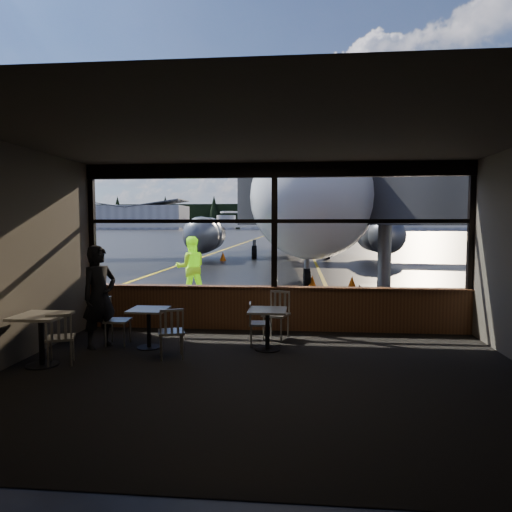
# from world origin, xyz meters

# --- Properties ---
(ground_plane) EXTENTS (520.00, 520.00, 0.00)m
(ground_plane) POSITION_xyz_m (0.00, 120.00, 0.00)
(ground_plane) COLOR black
(ground_plane) RESTS_ON ground
(carpet_floor) EXTENTS (8.00, 6.00, 0.01)m
(carpet_floor) POSITION_xyz_m (0.00, -3.00, 0.01)
(carpet_floor) COLOR black
(carpet_floor) RESTS_ON ground
(ceiling) EXTENTS (8.00, 6.00, 0.04)m
(ceiling) POSITION_xyz_m (0.00, -3.00, 3.50)
(ceiling) COLOR #38332D
(ceiling) RESTS_ON ground
(wall_left) EXTENTS (0.04, 6.00, 3.50)m
(wall_left) POSITION_xyz_m (-4.00, -3.00, 1.75)
(wall_left) COLOR #4D473E
(wall_left) RESTS_ON ground
(wall_back) EXTENTS (8.00, 0.04, 3.50)m
(wall_back) POSITION_xyz_m (0.00, -6.00, 1.75)
(wall_back) COLOR #4D473E
(wall_back) RESTS_ON ground
(window_sill) EXTENTS (8.00, 0.28, 0.90)m
(window_sill) POSITION_xyz_m (0.00, 0.00, 0.45)
(window_sill) COLOR #542F19
(window_sill) RESTS_ON ground
(window_header) EXTENTS (8.00, 0.18, 0.30)m
(window_header) POSITION_xyz_m (0.00, 0.00, 3.35)
(window_header) COLOR black
(window_header) RESTS_ON ground
(mullion_left) EXTENTS (0.12, 0.12, 2.60)m
(mullion_left) POSITION_xyz_m (-3.95, 0.00, 2.20)
(mullion_left) COLOR black
(mullion_left) RESTS_ON ground
(mullion_centre) EXTENTS (0.12, 0.12, 2.60)m
(mullion_centre) POSITION_xyz_m (0.00, 0.00, 2.20)
(mullion_centre) COLOR black
(mullion_centre) RESTS_ON ground
(mullion_right) EXTENTS (0.12, 0.12, 2.60)m
(mullion_right) POSITION_xyz_m (3.95, 0.00, 2.20)
(mullion_right) COLOR black
(mullion_right) RESTS_ON ground
(window_transom) EXTENTS (8.00, 0.10, 0.08)m
(window_transom) POSITION_xyz_m (0.00, 0.00, 2.30)
(window_transom) COLOR black
(window_transom) RESTS_ON ground
(airliner) EXTENTS (33.09, 38.88, 11.33)m
(airliner) POSITION_xyz_m (0.06, 19.25, 5.66)
(airliner) COLOR white
(airliner) RESTS_ON ground_plane
(jet_bridge) EXTENTS (8.45, 10.33, 4.51)m
(jet_bridge) POSITION_xyz_m (3.60, 5.50, 2.25)
(jet_bridge) COLOR #2B2B2E
(jet_bridge) RESTS_ON ground_plane
(cafe_table_near) EXTENTS (0.67, 0.67, 0.74)m
(cafe_table_near) POSITION_xyz_m (-0.04, -1.56, 0.37)
(cafe_table_near) COLOR gray
(cafe_table_near) RESTS_ON carpet_floor
(cafe_table_mid) EXTENTS (0.65, 0.65, 0.72)m
(cafe_table_mid) POSITION_xyz_m (-2.18, -1.62, 0.36)
(cafe_table_mid) COLOR gray
(cafe_table_mid) RESTS_ON carpet_floor
(cafe_table_left) EXTENTS (0.75, 0.75, 0.82)m
(cafe_table_left) POSITION_xyz_m (-3.52, -2.80, 0.41)
(cafe_table_left) COLOR #A19D94
(cafe_table_left) RESTS_ON carpet_floor
(chair_near_w) EXTENTS (0.47, 0.47, 0.80)m
(chair_near_w) POSITION_xyz_m (-0.20, -1.25, 0.40)
(chair_near_w) COLOR #B5B0A3
(chair_near_w) RESTS_ON carpet_floor
(chair_near_n) EXTENTS (0.66, 0.66, 0.94)m
(chair_near_n) POSITION_xyz_m (0.07, -0.76, 0.47)
(chair_near_n) COLOR beige
(chair_near_n) RESTS_ON carpet_floor
(chair_mid_s) EXTENTS (0.61, 0.61, 0.87)m
(chair_mid_s) POSITION_xyz_m (-1.60, -2.19, 0.44)
(chair_mid_s) COLOR #AEAA9D
(chair_mid_s) RESTS_ON carpet_floor
(chair_mid_w) EXTENTS (0.51, 0.51, 0.89)m
(chair_mid_w) POSITION_xyz_m (-2.82, -1.45, 0.45)
(chair_mid_w) COLOR beige
(chair_mid_w) RESTS_ON carpet_floor
(chair_left_s) EXTENTS (0.61, 0.61, 0.86)m
(chair_left_s) POSITION_xyz_m (-3.25, -2.71, 0.43)
(chair_left_s) COLOR beige
(chair_left_s) RESTS_ON carpet_floor
(passenger) EXTENTS (0.73, 0.81, 1.86)m
(passenger) POSITION_xyz_m (-3.08, -1.65, 0.93)
(passenger) COLOR black
(passenger) RESTS_ON carpet_floor
(ground_crew) EXTENTS (1.10, 0.98, 1.87)m
(ground_crew) POSITION_xyz_m (-2.72, 3.92, 0.94)
(ground_crew) COLOR #BFF219
(ground_crew) RESTS_ON ground_plane
(cone_nose) EXTENTS (0.31, 0.31, 0.43)m
(cone_nose) POSITION_xyz_m (1.00, 6.67, 0.22)
(cone_nose) COLOR #F04E07
(cone_nose) RESTS_ON ground_plane
(cone_wing) EXTENTS (0.40, 0.40, 0.55)m
(cone_wing) POSITION_xyz_m (-4.10, 18.06, 0.28)
(cone_wing) COLOR #E94807
(cone_wing) RESTS_ON ground_plane
(hangar_left) EXTENTS (45.00, 18.00, 11.00)m
(hangar_left) POSITION_xyz_m (-70.00, 180.00, 5.50)
(hangar_left) COLOR silver
(hangar_left) RESTS_ON ground_plane
(hangar_mid) EXTENTS (38.00, 15.00, 10.00)m
(hangar_mid) POSITION_xyz_m (0.00, 185.00, 5.00)
(hangar_mid) COLOR silver
(hangar_mid) RESTS_ON ground_plane
(hangar_right) EXTENTS (50.00, 20.00, 12.00)m
(hangar_right) POSITION_xyz_m (60.00, 178.00, 6.00)
(hangar_right) COLOR silver
(hangar_right) RESTS_ON ground_plane
(fuel_tank_a) EXTENTS (8.00, 8.00, 6.00)m
(fuel_tank_a) POSITION_xyz_m (-30.00, 182.00, 3.00)
(fuel_tank_a) COLOR silver
(fuel_tank_a) RESTS_ON ground_plane
(fuel_tank_b) EXTENTS (8.00, 8.00, 6.00)m
(fuel_tank_b) POSITION_xyz_m (-20.00, 182.00, 3.00)
(fuel_tank_b) COLOR silver
(fuel_tank_b) RESTS_ON ground_plane
(fuel_tank_c) EXTENTS (8.00, 8.00, 6.00)m
(fuel_tank_c) POSITION_xyz_m (-10.00, 182.00, 3.00)
(fuel_tank_c) COLOR silver
(fuel_tank_c) RESTS_ON ground_plane
(treeline) EXTENTS (360.00, 3.00, 12.00)m
(treeline) POSITION_xyz_m (0.00, 210.00, 6.00)
(treeline) COLOR black
(treeline) RESTS_ON ground_plane
(cone_extra) EXTENTS (0.40, 0.40, 0.56)m
(cone_extra) POSITION_xyz_m (2.25, 5.46, 0.28)
(cone_extra) COLOR #DF4F07
(cone_extra) RESTS_ON ground_plane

